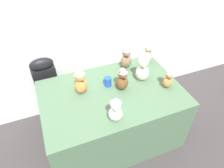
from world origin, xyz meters
name	(u,v)px	position (x,y,z in m)	size (l,w,h in m)	color
ground_plane	(119,150)	(0.00, 0.00, 0.00)	(10.00, 10.00, 0.00)	#3D3838
wall_back	(89,18)	(0.00, 1.00, 1.30)	(7.00, 0.08, 2.60)	white
display_table	(112,115)	(0.00, 0.25, 0.38)	(1.53, 0.99, 0.76)	#4C6B4C
instrument_case	(48,89)	(-0.64, 0.88, 0.49)	(0.29, 0.14, 0.96)	black
teddy_bear_chestnut	(123,79)	(0.13, 0.26, 0.90)	(0.14, 0.12, 0.29)	brown
teddy_bear_cream	(143,68)	(0.40, 0.33, 0.93)	(0.19, 0.18, 0.34)	beige
teddy_bear_snow	(116,109)	(-0.11, -0.11, 0.90)	(0.16, 0.15, 0.29)	white
teddy_bear_caramel	(169,79)	(0.60, 0.11, 0.88)	(0.12, 0.11, 0.25)	#B27A42
teddy_bear_mocha	(126,57)	(0.33, 0.62, 0.91)	(0.14, 0.13, 0.30)	#7F6047
teddy_bear_ginger	(80,81)	(-0.30, 0.38, 0.91)	(0.18, 0.17, 0.31)	#D17F3D
teddy_bear_sand	(148,52)	(0.63, 0.63, 0.90)	(0.16, 0.15, 0.29)	#CCB78E
party_cup_blue	(108,82)	(0.00, 0.37, 0.82)	(0.08, 0.08, 0.11)	blue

